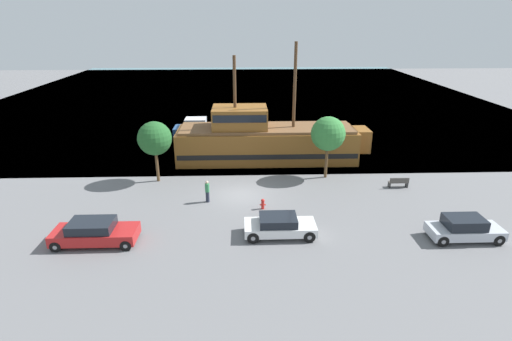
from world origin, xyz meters
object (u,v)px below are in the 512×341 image
pirate_ship (265,140)px  parked_car_curb_mid (94,232)px  fire_hydrant (263,203)px  moored_boat_dockside (199,129)px  parked_car_curb_rear (279,226)px  pedestrian_walking_near (207,191)px  parked_car_curb_front (464,229)px  bench_promenade_east (399,182)px

pirate_ship → parked_car_curb_mid: bearing=-126.7°
pirate_ship → fire_hydrant: size_ratio=23.19×
pirate_ship → moored_boat_dockside: pirate_ship is taller
pirate_ship → parked_car_curb_rear: (0.11, -14.11, -1.24)m
parked_car_curb_mid → pedestrian_walking_near: bearing=41.4°
pedestrian_walking_near → parked_car_curb_front: bearing=-20.1°
moored_boat_dockside → parked_car_curb_rear: size_ratio=1.35×
parked_car_curb_mid → bench_promenade_east: size_ratio=3.21×
parked_car_curb_mid → pedestrian_walking_near: size_ratio=2.97×
parked_car_curb_front → fire_hydrant: parked_car_curb_front is taller
pirate_ship → parked_car_curb_front: bearing=-53.2°
fire_hydrant → bench_promenade_east: bearing=17.4°
parked_car_curb_front → bench_promenade_east: size_ratio=2.82×
pirate_ship → fire_hydrant: pirate_ship is taller
parked_car_curb_rear → parked_car_curb_front: bearing=-4.3°
fire_hydrant → bench_promenade_east: size_ratio=0.50×
parked_car_curb_mid → parked_car_curb_rear: size_ratio=1.12×
pirate_ship → moored_boat_dockside: 11.49m
bench_promenade_east → pedestrian_walking_near: 15.04m
bench_promenade_east → fire_hydrant: bearing=-162.6°
bench_promenade_east → moored_boat_dockside: bearing=137.2°
parked_car_curb_mid → pedestrian_walking_near: pedestrian_walking_near is taller
parked_car_curb_mid → moored_boat_dockside: bearing=80.8°
parked_car_curb_front → fire_hydrant: 12.76m
parked_car_curb_mid → parked_car_curb_rear: (11.02, 0.51, -0.05)m
parked_car_curb_front → parked_car_curb_mid: (-22.11, 0.33, 0.00)m
pirate_ship → bench_promenade_east: bearing=-34.4°
pedestrian_walking_near → pirate_ship: bearing=62.8°
bench_promenade_east → parked_car_curb_rear: bearing=-144.8°
pirate_ship → pedestrian_walking_near: size_ratio=10.75×
parked_car_curb_mid → parked_car_curb_rear: parked_car_curb_mid is taller
fire_hydrant → pirate_ship: bearing=86.0°
pedestrian_walking_near → parked_car_curb_mid: bearing=-138.6°
fire_hydrant → bench_promenade_east: 11.45m
parked_car_curb_front → fire_hydrant: size_ratio=5.63×
parked_car_curb_rear → fire_hydrant: parked_car_curb_rear is taller
parked_car_curb_mid → fire_hydrant: size_ratio=6.40×
parked_car_curb_rear → moored_boat_dockside: bearing=107.3°
bench_promenade_east → pedestrian_walking_near: pedestrian_walking_near is taller
parked_car_curb_front → pirate_ship: bearing=126.8°
bench_promenade_east → pirate_ship: bearing=145.6°
parked_car_curb_mid → fire_hydrant: parked_car_curb_mid is taller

